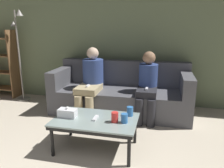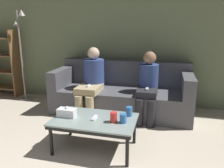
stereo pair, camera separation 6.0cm
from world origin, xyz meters
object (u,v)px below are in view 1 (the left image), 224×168
game_remote (95,118)px  standing_lamp (19,46)px  coffee_table (96,122)px  tissue_box (68,113)px  seated_person_mid_left (147,84)px  couch (121,94)px  cup_near_left (124,118)px  seated_person_left_end (91,79)px  cup_near_right (130,111)px  cup_far_center (115,117)px

game_remote → standing_lamp: (-2.00, 1.47, 0.68)m
coffee_table → standing_lamp: 2.59m
tissue_box → seated_person_mid_left: 1.43m
couch → game_remote: bearing=-92.4°
cup_near_left → standing_lamp: standing_lamp is taller
coffee_table → tissue_box: tissue_box is taller
couch → seated_person_left_end: size_ratio=2.08×
cup_near_right → standing_lamp: standing_lamp is taller
coffee_table → seated_person_mid_left: bearing=64.5°
seated_person_left_end → cup_near_left: bearing=-55.8°
coffee_table → cup_near_right: (0.39, 0.18, 0.10)m
cup_far_center → standing_lamp: (-2.25, 1.51, 0.63)m
cup_near_left → couch: bearing=102.5°
couch → cup_near_right: bearing=-73.9°
game_remote → standing_lamp: standing_lamp is taller
couch → coffee_table: size_ratio=2.36×
cup_near_left → game_remote: bearing=175.4°
coffee_table → seated_person_left_end: 1.21m
coffee_table → cup_far_center: size_ratio=8.38×
seated_person_mid_left → couch: bearing=154.8°
standing_lamp → seated_person_left_end: (1.59, -0.37, -0.49)m
cup_near_right → seated_person_mid_left: bearing=81.3°
cup_near_right → seated_person_left_end: size_ratio=0.10×
tissue_box → seated_person_left_end: 1.14m
game_remote → standing_lamp: size_ratio=0.08×
couch → cup_near_left: bearing=-77.5°
cup_near_left → seated_person_mid_left: size_ratio=0.10×
cup_near_right → tissue_box: size_ratio=0.53×
coffee_table → standing_lamp: (-2.00, 1.47, 0.73)m
tissue_box → standing_lamp: (-1.66, 1.49, 0.64)m
cup_near_left → game_remote: size_ratio=0.72×
coffee_table → seated_person_mid_left: 1.24m
tissue_box → seated_person_mid_left: (0.88, 1.12, 0.12)m
tissue_box → standing_lamp: standing_lamp is taller
cup_near_left → cup_near_right: 0.21m
coffee_table → cup_near_left: bearing=-4.6°
cup_near_right → seated_person_left_end: (-0.80, 0.92, 0.14)m
cup_near_right → cup_far_center: 0.26m
cup_near_right → coffee_table: bearing=-154.5°
cup_near_right → game_remote: size_ratio=0.78×
tissue_box → couch: bearing=73.3°
seated_person_left_end → seated_person_mid_left: bearing=-0.1°
cup_far_center → seated_person_left_end: (-0.66, 1.14, 0.14)m
coffee_table → seated_person_mid_left: seated_person_mid_left is taller
couch → cup_near_left: 1.40m
coffee_table → seated_person_left_end: (-0.42, 1.11, 0.24)m
cup_far_center → seated_person_mid_left: seated_person_mid_left is taller
seated_person_mid_left → cup_near_right: bearing=-98.7°
couch → coffee_table: (-0.05, -1.33, 0.04)m
coffee_table → cup_near_right: 0.44m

